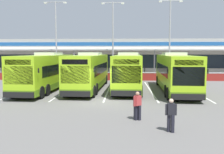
% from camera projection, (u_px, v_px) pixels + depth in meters
% --- Properties ---
extents(ground_plane, '(200.00, 200.00, 0.00)m').
position_uv_depth(ground_plane, '(104.00, 101.00, 19.37)').
color(ground_plane, '#605E5B').
extents(terminal_building, '(70.00, 13.00, 6.00)m').
position_uv_depth(terminal_building, '(116.00, 56.00, 45.81)').
color(terminal_building, beige).
rests_on(terminal_building, ground).
extents(red_barrier_wall, '(60.00, 0.40, 1.10)m').
position_uv_depth(red_barrier_wall, '(112.00, 76.00, 33.73)').
color(red_barrier_wall, maroon).
rests_on(red_barrier_wall, ground).
extents(coach_bus_leftmost, '(3.30, 12.24, 3.78)m').
position_uv_depth(coach_bus_leftmost, '(46.00, 72.00, 24.92)').
color(coach_bus_leftmost, '#9ED11E').
rests_on(coach_bus_leftmost, ground).
extents(coach_bus_left_centre, '(3.30, 12.24, 3.78)m').
position_uv_depth(coach_bus_left_centre, '(89.00, 72.00, 25.44)').
color(coach_bus_left_centre, '#9ED11E').
rests_on(coach_bus_left_centre, ground).
extents(coach_bus_centre, '(3.30, 12.24, 3.78)m').
position_uv_depth(coach_bus_centre, '(128.00, 72.00, 25.64)').
color(coach_bus_centre, '#9ED11E').
rests_on(coach_bus_centre, ground).
extents(coach_bus_right_centre, '(3.30, 12.24, 3.78)m').
position_uv_depth(coach_bus_right_centre, '(175.00, 73.00, 24.09)').
color(coach_bus_right_centre, '#9ED11E').
rests_on(coach_bus_right_centre, ground).
extents(bay_stripe_far_west, '(0.14, 13.00, 0.01)m').
position_uv_depth(bay_stripe_far_west, '(28.00, 89.00, 25.74)').
color(bay_stripe_far_west, silver).
rests_on(bay_stripe_far_west, ground).
extents(bay_stripe_west, '(0.14, 13.00, 0.01)m').
position_uv_depth(bay_stripe_west, '(68.00, 89.00, 25.54)').
color(bay_stripe_west, silver).
rests_on(bay_stripe_west, ground).
extents(bay_stripe_mid_west, '(0.14, 13.00, 0.01)m').
position_uv_depth(bay_stripe_mid_west, '(109.00, 90.00, 25.33)').
color(bay_stripe_mid_west, silver).
rests_on(bay_stripe_mid_west, ground).
extents(bay_stripe_centre, '(0.14, 13.00, 0.01)m').
position_uv_depth(bay_stripe_centre, '(150.00, 90.00, 25.13)').
color(bay_stripe_centre, silver).
rests_on(bay_stripe_centre, ground).
extents(bay_stripe_mid_east, '(0.14, 13.00, 0.01)m').
position_uv_depth(bay_stripe_mid_east, '(192.00, 90.00, 24.93)').
color(bay_stripe_mid_east, silver).
rests_on(bay_stripe_mid_east, ground).
extents(pedestrian_child, '(0.53, 0.30, 1.62)m').
position_uv_depth(pedestrian_child, '(171.00, 114.00, 11.82)').
color(pedestrian_child, black).
rests_on(pedestrian_child, ground).
extents(pedestrian_approaching_bus, '(0.48, 0.41, 1.62)m').
position_uv_depth(pedestrian_approaching_bus, '(137.00, 105.00, 13.90)').
color(pedestrian_approaching_bus, black).
rests_on(pedestrian_approaching_bus, ground).
extents(lamp_post_west, '(3.24, 0.28, 11.00)m').
position_uv_depth(lamp_post_west, '(56.00, 35.00, 35.56)').
color(lamp_post_west, '#9E9EA3').
rests_on(lamp_post_west, ground).
extents(lamp_post_centre, '(3.24, 0.28, 11.00)m').
position_uv_depth(lamp_post_centre, '(113.00, 35.00, 35.98)').
color(lamp_post_centre, '#9E9EA3').
rests_on(lamp_post_centre, ground).
extents(lamp_post_east, '(3.24, 0.28, 11.00)m').
position_uv_depth(lamp_post_east, '(170.00, 34.00, 34.55)').
color(lamp_post_east, '#9E9EA3').
rests_on(lamp_post_east, ground).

